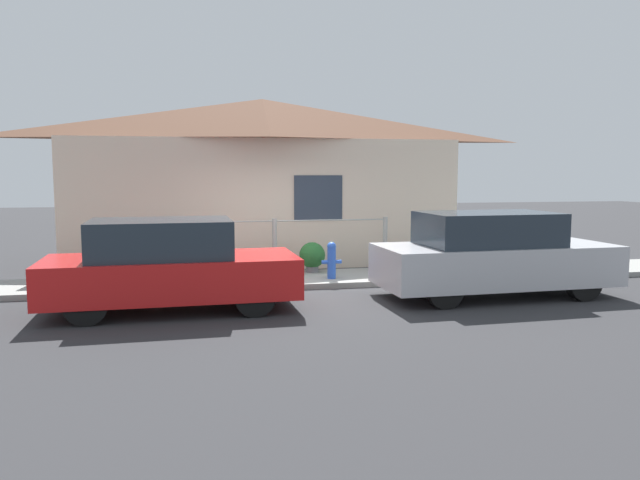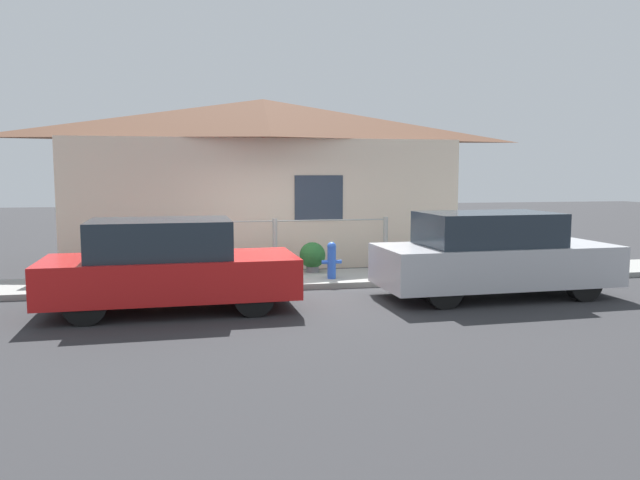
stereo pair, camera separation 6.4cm
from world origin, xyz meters
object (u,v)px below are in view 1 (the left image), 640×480
(car_left, at_px, (169,266))
(potted_plant_by_fence, at_px, (208,266))
(potted_plant_near_hydrant, at_px, (312,256))
(car_right, at_px, (493,255))
(fire_hydrant, at_px, (332,259))

(car_left, bearing_deg, potted_plant_by_fence, 72.05)
(potted_plant_near_hydrant, relative_size, potted_plant_by_fence, 1.38)
(car_right, distance_m, potted_plant_by_fence, 5.40)
(car_left, xyz_separation_m, potted_plant_near_hydrant, (2.82, 2.63, -0.27))
(car_left, height_order, fire_hydrant, car_left)
(fire_hydrant, distance_m, potted_plant_by_fence, 2.43)
(car_left, bearing_deg, car_right, -1.66)
(car_left, xyz_separation_m, car_right, (5.55, -0.00, 0.02))
(car_left, height_order, car_right, car_right)
(car_right, distance_m, fire_hydrant, 3.09)
(car_left, height_order, potted_plant_near_hydrant, car_left)
(car_right, relative_size, potted_plant_by_fence, 9.25)
(potted_plant_by_fence, bearing_deg, potted_plant_near_hydrant, 9.19)
(potted_plant_near_hydrant, bearing_deg, car_left, -136.91)
(fire_hydrant, relative_size, potted_plant_by_fence, 1.59)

